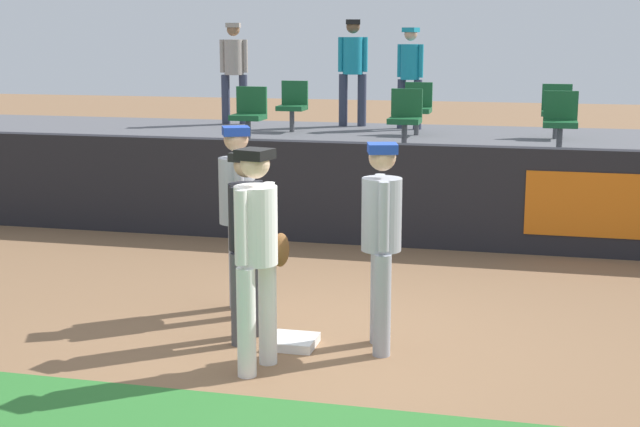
{
  "coord_description": "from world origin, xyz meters",
  "views": [
    {
      "loc": [
        1.89,
        -7.23,
        2.7
      ],
      "look_at": [
        -0.12,
        1.05,
        1.0
      ],
      "focal_mm": 50.55,
      "sensor_mm": 36.0,
      "label": 1
    }
  ],
  "objects_px": {
    "spectator_hooded": "(234,66)",
    "spectator_capped": "(410,71)",
    "player_umpire": "(247,233)",
    "seat_back_center": "(417,106)",
    "player_fielder_home": "(257,245)",
    "seat_front_center": "(405,115)",
    "seat_front_left": "(249,112)",
    "player_coach_visitor": "(237,207)",
    "seat_back_right": "(556,108)",
    "seat_back_left": "(293,103)",
    "seat_front_right": "(560,118)",
    "first_base": "(293,342)",
    "spectator_casual": "(353,65)",
    "player_runner_visitor": "(381,232)"
  },
  "relations": [
    {
      "from": "seat_front_center",
      "to": "spectator_capped",
      "type": "height_order",
      "value": "spectator_capped"
    },
    {
      "from": "seat_front_center",
      "to": "player_fielder_home",
      "type": "bearing_deg",
      "value": -92.75
    },
    {
      "from": "spectator_hooded",
      "to": "spectator_capped",
      "type": "height_order",
      "value": "spectator_hooded"
    },
    {
      "from": "player_fielder_home",
      "to": "spectator_hooded",
      "type": "bearing_deg",
      "value": -145.61
    },
    {
      "from": "seat_front_center",
      "to": "seat_front_left",
      "type": "distance_m",
      "value": 2.33
    },
    {
      "from": "seat_back_right",
      "to": "seat_front_center",
      "type": "relative_size",
      "value": 1.0
    },
    {
      "from": "seat_front_left",
      "to": "spectator_capped",
      "type": "xyz_separation_m",
      "value": [
        2.01,
        2.68,
        0.52
      ]
    },
    {
      "from": "seat_back_center",
      "to": "seat_front_center",
      "type": "bearing_deg",
      "value": -87.9
    },
    {
      "from": "first_base",
      "to": "seat_front_right",
      "type": "height_order",
      "value": "seat_front_right"
    },
    {
      "from": "player_coach_visitor",
      "to": "seat_back_center",
      "type": "xyz_separation_m",
      "value": [
        0.88,
        6.47,
        0.5
      ]
    },
    {
      "from": "player_runner_visitor",
      "to": "seat_front_left",
      "type": "bearing_deg",
      "value": -166.1
    },
    {
      "from": "player_umpire",
      "to": "seat_front_left",
      "type": "relative_size",
      "value": 2.02
    },
    {
      "from": "player_coach_visitor",
      "to": "spectator_casual",
      "type": "distance_m",
      "value": 7.69
    },
    {
      "from": "player_fielder_home",
      "to": "seat_back_left",
      "type": "height_order",
      "value": "seat_back_left"
    },
    {
      "from": "player_coach_visitor",
      "to": "seat_front_center",
      "type": "xyz_separation_m",
      "value": [
        0.95,
        4.67,
        0.5
      ]
    },
    {
      "from": "player_umpire",
      "to": "seat_front_right",
      "type": "relative_size",
      "value": 2.02
    },
    {
      "from": "seat_front_left",
      "to": "seat_front_right",
      "type": "bearing_deg",
      "value": -0.0
    },
    {
      "from": "seat_front_right",
      "to": "seat_back_center",
      "type": "bearing_deg",
      "value": 140.77
    },
    {
      "from": "player_fielder_home",
      "to": "seat_front_left",
      "type": "bearing_deg",
      "value": -147.08
    },
    {
      "from": "seat_front_left",
      "to": "spectator_hooded",
      "type": "relative_size",
      "value": 0.47
    },
    {
      "from": "seat_front_right",
      "to": "spectator_hooded",
      "type": "distance_m",
      "value": 6.35
    },
    {
      "from": "seat_front_right",
      "to": "seat_back_right",
      "type": "bearing_deg",
      "value": 90.8
    },
    {
      "from": "player_coach_visitor",
      "to": "spectator_capped",
      "type": "height_order",
      "value": "spectator_capped"
    },
    {
      "from": "seat_back_center",
      "to": "player_fielder_home",
      "type": "bearing_deg",
      "value": -91.65
    },
    {
      "from": "first_base",
      "to": "player_runner_visitor",
      "type": "relative_size",
      "value": 0.22
    },
    {
      "from": "seat_front_left",
      "to": "seat_back_left",
      "type": "bearing_deg",
      "value": 84.33
    },
    {
      "from": "seat_back_right",
      "to": "player_coach_visitor",
      "type": "bearing_deg",
      "value": -115.31
    },
    {
      "from": "player_umpire",
      "to": "spectator_capped",
      "type": "height_order",
      "value": "spectator_capped"
    },
    {
      "from": "player_umpire",
      "to": "spectator_hooded",
      "type": "distance_m",
      "value": 8.8
    },
    {
      "from": "spectator_capped",
      "to": "seat_front_center",
      "type": "bearing_deg",
      "value": 114.22
    },
    {
      "from": "seat_back_right",
      "to": "seat_front_left",
      "type": "bearing_deg",
      "value": -157.97
    },
    {
      "from": "player_runner_visitor",
      "to": "spectator_capped",
      "type": "relative_size",
      "value": 1.05
    },
    {
      "from": "spectator_capped",
      "to": "seat_back_center",
      "type": "bearing_deg",
      "value": 123.54
    },
    {
      "from": "player_runner_visitor",
      "to": "spectator_casual",
      "type": "height_order",
      "value": "spectator_casual"
    },
    {
      "from": "first_base",
      "to": "spectator_casual",
      "type": "distance_m",
      "value": 8.77
    },
    {
      "from": "first_base",
      "to": "seat_back_left",
      "type": "bearing_deg",
      "value": 105.27
    },
    {
      "from": "player_fielder_home",
      "to": "seat_back_center",
      "type": "relative_size",
      "value": 2.17
    },
    {
      "from": "player_umpire",
      "to": "seat_back_center",
      "type": "relative_size",
      "value": 2.02
    },
    {
      "from": "spectator_casual",
      "to": "spectator_hooded",
      "type": "bearing_deg",
      "value": -7.63
    },
    {
      "from": "first_base",
      "to": "player_coach_visitor",
      "type": "xyz_separation_m",
      "value": [
        -0.78,
        0.82,
        1.03
      ]
    },
    {
      "from": "seat_front_center",
      "to": "seat_back_right",
      "type": "bearing_deg",
      "value": 40.43
    },
    {
      "from": "seat_front_right",
      "to": "seat_back_center",
      "type": "distance_m",
      "value": 2.85
    },
    {
      "from": "player_coach_visitor",
      "to": "player_umpire",
      "type": "xyz_separation_m",
      "value": [
        0.35,
        -0.75,
        -0.08
      ]
    },
    {
      "from": "seat_back_right",
      "to": "player_umpire",
      "type": "bearing_deg",
      "value": -110.61
    },
    {
      "from": "player_fielder_home",
      "to": "seat_front_right",
      "type": "height_order",
      "value": "seat_front_right"
    },
    {
      "from": "seat_back_center",
      "to": "spectator_casual",
      "type": "height_order",
      "value": "spectator_casual"
    },
    {
      "from": "player_runner_visitor",
      "to": "player_umpire",
      "type": "xyz_separation_m",
      "value": [
        -1.19,
        -0.04,
        -0.06
      ]
    },
    {
      "from": "seat_front_center",
      "to": "spectator_casual",
      "type": "xyz_separation_m",
      "value": [
        -1.37,
        2.93,
        0.61
      ]
    },
    {
      "from": "player_fielder_home",
      "to": "spectator_hooded",
      "type": "xyz_separation_m",
      "value": [
        -3.24,
        8.89,
        1.09
      ]
    },
    {
      "from": "player_umpire",
      "to": "seat_back_left",
      "type": "distance_m",
      "value": 7.41
    }
  ]
}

